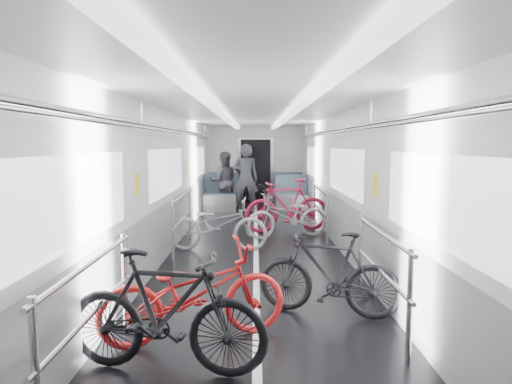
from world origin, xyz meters
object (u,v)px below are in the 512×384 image
bike_left_far (217,225)px  bike_left_mid (165,312)px  bike_right_mid (288,216)px  person_standing (246,179)px  bike_left_near (194,292)px  bike_aisle (267,198)px  bike_right_far (287,206)px  bike_right_near (328,273)px  person_seated (224,181)px

bike_left_far → bike_left_mid: bearing=-177.9°
bike_right_mid → person_standing: bearing=176.9°
bike_left_near → person_standing: (0.31, 8.05, 0.46)m
bike_left_near → bike_aisle: bike_left_near is taller
person_standing → bike_left_far: bearing=79.8°
bike_left_far → bike_right_far: size_ratio=0.94×
bike_right_near → person_seated: bearing=-150.5°
bike_left_far → bike_right_near: bike_right_near is taller
bike_left_mid → bike_right_far: bike_right_far is taller
bike_right_far → bike_right_mid: bearing=-17.9°
bike_left_near → bike_right_far: bike_right_far is taller
bike_aisle → person_standing: size_ratio=0.85×
bike_left_near → bike_right_mid: bearing=-33.2°
bike_right_far → person_standing: bearing=-175.8°
bike_right_far → bike_aisle: bearing=172.8°
bike_left_near → bike_right_near: bike_left_near is taller
person_standing → bike_left_mid: bearing=82.0°
bike_left_far → person_seated: size_ratio=1.06×
bike_right_far → person_standing: 2.85m
bike_left_near → bike_right_mid: size_ratio=1.06×
bike_right_near → bike_left_near: bearing=-46.9°
bike_right_far → bike_aisle: bike_right_far is taller
person_seated → bike_left_near: bearing=87.2°
person_standing → person_seated: size_ratio=1.13×
bike_left_far → person_seated: 4.87m
bike_left_mid → bike_left_far: size_ratio=0.97×
bike_right_mid → bike_aisle: size_ratio=1.07×
bike_left_far → bike_right_near: size_ratio=1.13×
bike_right_near → person_standing: size_ratio=0.83×
bike_left_near → bike_left_mid: size_ratio=1.05×
bike_left_mid → bike_left_far: bearing=9.2°
bike_right_mid → bike_right_far: bike_right_far is taller
bike_right_near → bike_right_mid: size_ratio=0.92×
bike_left_near → bike_left_mid: bike_left_mid is taller
person_seated → bike_right_far: bearing=111.3°
bike_aisle → person_seated: size_ratio=0.96×
bike_right_mid → bike_right_near: bearing=-16.3°
bike_left_far → bike_aisle: size_ratio=1.11×
bike_left_near → bike_right_mid: (1.22, 4.76, -0.03)m
bike_left_near → bike_aisle: size_ratio=1.14×
bike_left_near → person_seated: (-0.30, 8.54, 0.35)m
bike_right_near → person_standing: person_standing is taller
bike_right_near → bike_right_mid: (-0.15, 4.11, -0.02)m
person_standing → bike_right_mid: bearing=100.4°
bike_left_near → person_seated: size_ratio=1.08×
bike_left_near → bike_left_far: size_ratio=1.02×
bike_right_far → bike_left_far: bearing=-53.2°
bike_left_mid → person_standing: 8.67m
bike_left_mid → person_seated: bearing=11.0°
bike_left_near → bike_right_near: 1.51m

